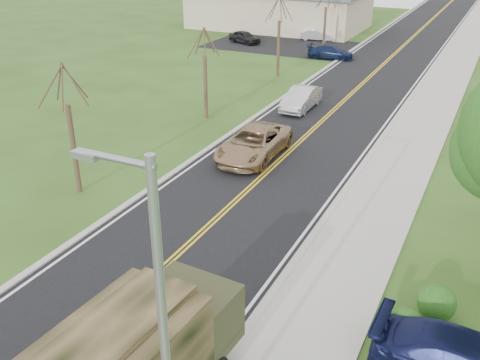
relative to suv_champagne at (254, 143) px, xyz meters
The scene contains 15 objects.
road 22.70m from the suv_champagne, 86.36° to the left, with size 8.00×120.00×0.01m, color black.
curb_right 23.33m from the suv_champagne, 76.13° to the left, with size 0.30×120.00×0.12m, color #9E998E.
sidewalk_right 23.81m from the suv_champagne, 72.03° to the left, with size 3.20×120.00×0.10m, color #9E998E.
curb_left 22.81m from the suv_champagne, 96.82° to the left, with size 0.30×120.00×0.10m, color #9E998E.
street_light 19.30m from the suv_champagne, 70.46° to the right, with size 1.65×0.22×8.00m.
bare_tree_a 9.41m from the suv_champagne, 127.07° to the right, with size 1.93×2.26×6.08m.
bare_tree_b 7.43m from the suv_champagne, 140.17° to the left, with size 1.83×2.14×5.73m.
bare_tree_c 17.65m from the suv_champagne, 108.48° to the left, with size 2.04×2.39×6.42m.
bare_tree_d 29.23m from the suv_champagne, 100.99° to the left, with size 1.88×2.20×5.91m.
commercial_building 41.30m from the suv_champagne, 110.64° to the left, with size 25.50×21.50×5.65m.
suv_champagne is the anchor object (origin of this frame).
sedan_silver 9.02m from the suv_champagne, 94.20° to the left, with size 1.55×4.44×1.46m, color #BCBBC0.
lot_car_dark 31.06m from the suv_champagne, 116.78° to the left, with size 1.53×3.81×1.30m, color black.
lot_car_silver 33.52m from the suv_champagne, 103.21° to the left, with size 1.24×3.56×1.17m, color silver.
lot_car_navy 24.89m from the suv_champagne, 98.22° to the left, with size 1.74×4.28×1.24m, color #0E1836.
Camera 1 is at (9.63, -6.72, 11.18)m, focal length 40.00 mm.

